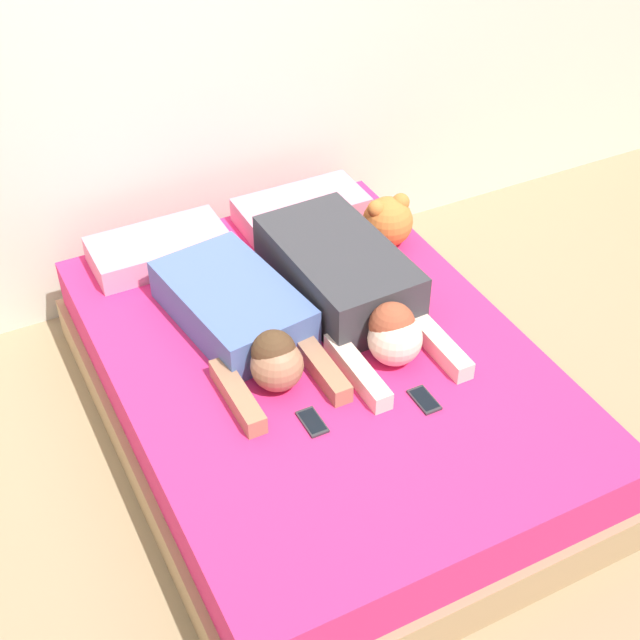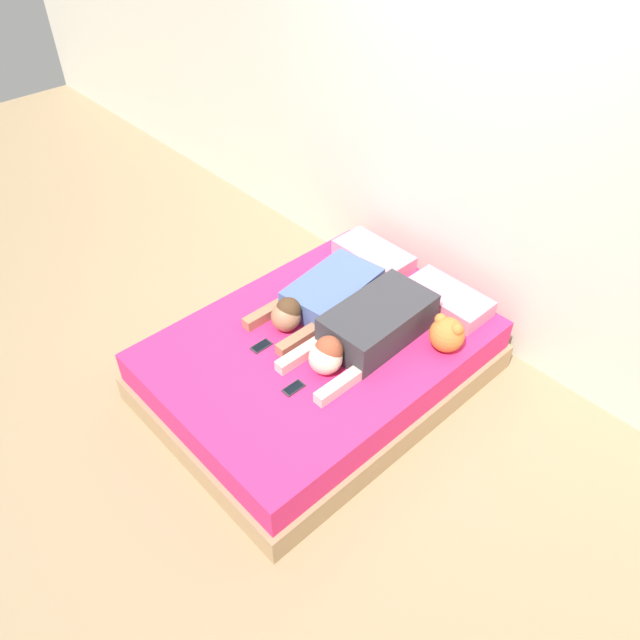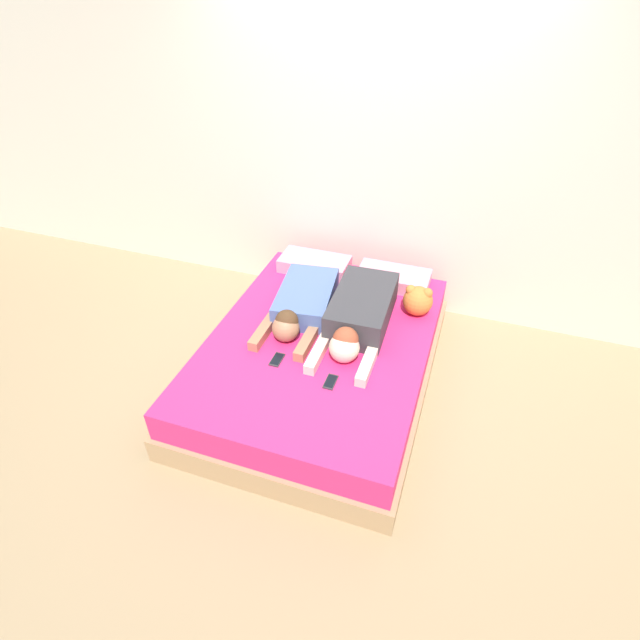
# 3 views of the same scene
# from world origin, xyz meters

# --- Properties ---
(ground_plane) EXTENTS (12.00, 12.00, 0.00)m
(ground_plane) POSITION_xyz_m (0.00, 0.00, 0.00)
(ground_plane) COLOR #9E8460
(wall_back) EXTENTS (12.00, 0.06, 2.60)m
(wall_back) POSITION_xyz_m (0.00, 1.18, 1.30)
(wall_back) COLOR beige
(wall_back) RESTS_ON ground_plane
(bed) EXTENTS (1.52, 2.05, 0.39)m
(bed) POSITION_xyz_m (0.00, 0.00, 0.19)
(bed) COLOR tan
(bed) RESTS_ON ground_plane
(pillow_head_left) EXTENTS (0.56, 0.29, 0.11)m
(pillow_head_left) POSITION_xyz_m (-0.33, 0.82, 0.45)
(pillow_head_left) COLOR pink
(pillow_head_left) RESTS_ON bed
(pillow_head_right) EXTENTS (0.56, 0.29, 0.11)m
(pillow_head_right) POSITION_xyz_m (0.33, 0.82, 0.45)
(pillow_head_right) COLOR pink
(pillow_head_right) RESTS_ON bed
(person_left) EXTENTS (0.46, 0.94, 0.21)m
(person_left) POSITION_xyz_m (-0.21, 0.21, 0.48)
(person_left) COLOR #4C66A5
(person_left) RESTS_ON bed
(person_right) EXTENTS (0.41, 1.01, 0.23)m
(person_right) POSITION_xyz_m (0.22, 0.19, 0.50)
(person_right) COLOR #333338
(person_right) RESTS_ON bed
(cell_phone_left) EXTENTS (0.07, 0.13, 0.01)m
(cell_phone_left) POSITION_xyz_m (-0.19, -0.31, 0.40)
(cell_phone_left) COLOR #2D2D33
(cell_phone_left) RESTS_ON bed
(cell_phone_right) EXTENTS (0.07, 0.13, 0.01)m
(cell_phone_right) POSITION_xyz_m (0.20, -0.39, 0.40)
(cell_phone_right) COLOR #2D2D33
(cell_phone_right) RESTS_ON bed
(plush_toy) EXTENTS (0.21, 0.21, 0.22)m
(plush_toy) POSITION_xyz_m (0.57, 0.50, 0.51)
(plush_toy) COLOR orange
(plush_toy) RESTS_ON bed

